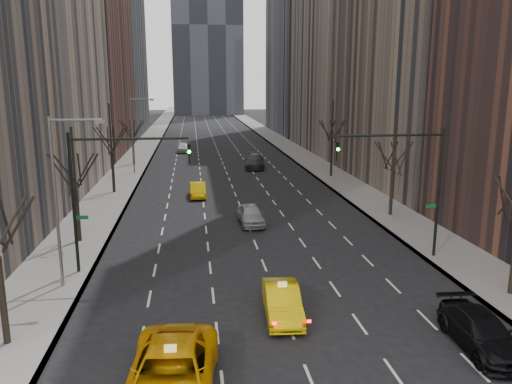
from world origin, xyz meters
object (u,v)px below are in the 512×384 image
object	(u,v)px
taxi_suv	(171,376)
silver_sedan_ahead	(251,214)
parked_suv_black	(481,332)
taxi_sedan	(282,301)

from	to	relation	value
taxi_suv	silver_sedan_ahead	distance (m)	22.33
silver_sedan_ahead	parked_suv_black	world-z (taller)	silver_sedan_ahead
taxi_sedan	parked_suv_black	bearing A→B (deg)	-23.42
taxi_sedan	parked_suv_black	xyz separation A→B (m)	(7.63, -3.87, -0.02)
parked_suv_black	taxi_sedan	bearing A→B (deg)	155.75
taxi_suv	taxi_sedan	world-z (taller)	taxi_suv
taxi_suv	parked_suv_black	distance (m)	12.70
taxi_suv	silver_sedan_ahead	xyz separation A→B (m)	(5.31, 21.69, -0.15)
taxi_suv	silver_sedan_ahead	world-z (taller)	taxi_suv
silver_sedan_ahead	parked_suv_black	bearing A→B (deg)	-72.03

